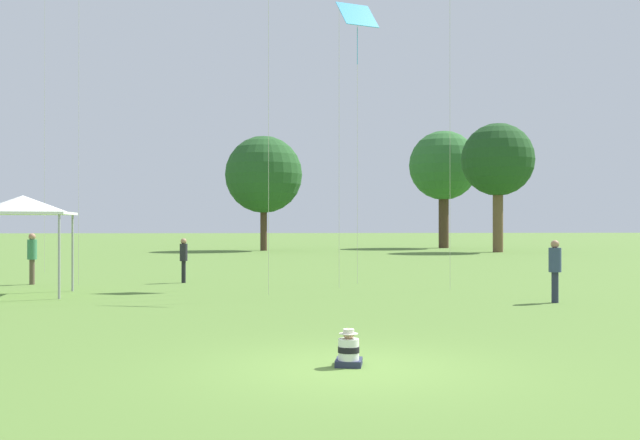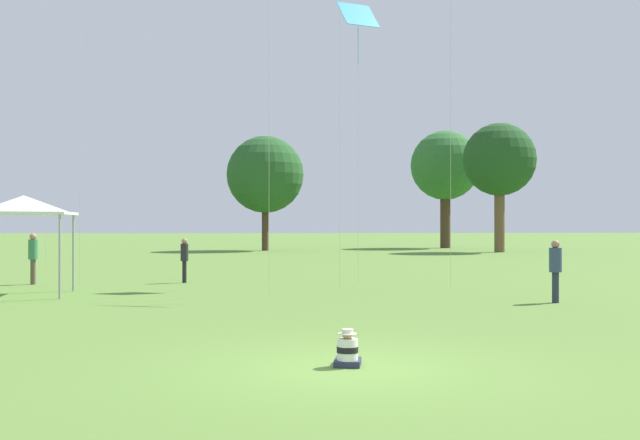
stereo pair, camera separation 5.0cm
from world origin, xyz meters
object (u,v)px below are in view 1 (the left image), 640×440
at_px(person_standing_1, 555,265).
at_px(kite_1, 357,19).
at_px(distant_tree_1, 444,166).
at_px(distant_tree_2, 498,161).
at_px(person_standing_0, 184,256).
at_px(seated_toddler, 349,351).
at_px(person_standing_3, 32,253).
at_px(distant_tree_0, 264,175).
at_px(canopy_tent, 23,206).

height_order(person_standing_1, kite_1, kite_1).
relative_size(person_standing_1, distant_tree_1, 0.17).
bearing_deg(distant_tree_2, person_standing_0, -126.61).
relative_size(seated_toddler, distant_tree_1, 0.06).
height_order(distant_tree_1, distant_tree_2, distant_tree_1).
relative_size(person_standing_3, distant_tree_0, 0.20).
relative_size(person_standing_0, distant_tree_2, 0.17).
relative_size(seated_toddler, canopy_tent, 0.19).
bearing_deg(person_standing_0, distant_tree_2, -19.94).
distance_m(person_standing_1, distant_tree_0, 40.51).
height_order(person_standing_1, distant_tree_1, distant_tree_1).
relative_size(distant_tree_0, distant_tree_2, 0.94).
distance_m(person_standing_1, kite_1, 11.95).
height_order(canopy_tent, kite_1, kite_1).
height_order(kite_1, distant_tree_2, kite_1).
xyz_separation_m(person_standing_1, distant_tree_1, (7.47, 44.45, 6.13)).
xyz_separation_m(canopy_tent, distant_tree_2, (24.65, 31.89, 4.17)).
xyz_separation_m(seated_toddler, person_standing_1, (6.65, 8.68, 0.80)).
bearing_deg(distant_tree_2, distant_tree_1, 101.24).
height_order(person_standing_0, canopy_tent, canopy_tent).
xyz_separation_m(canopy_tent, distant_tree_1, (22.77, 41.36, 4.44)).
bearing_deg(canopy_tent, person_standing_1, -11.44).
relative_size(canopy_tent, distant_tree_0, 0.34).
bearing_deg(distant_tree_1, kite_1, -107.89).
relative_size(person_standing_3, distant_tree_2, 0.19).
bearing_deg(distant_tree_0, distant_tree_2, -13.96).
bearing_deg(canopy_tent, distant_tree_0, 78.97).
height_order(seated_toddler, distant_tree_1, distant_tree_1).
relative_size(person_standing_3, kite_1, 0.18).
xyz_separation_m(seated_toddler, distant_tree_0, (-1.58, 48.03, 5.79)).
distance_m(kite_1, distant_tree_0, 32.84).
bearing_deg(distant_tree_0, person_standing_1, -78.19).
height_order(seated_toddler, person_standing_0, person_standing_0).
height_order(person_standing_0, person_standing_1, person_standing_1).
bearing_deg(distant_tree_1, person_standing_1, -99.54).
distance_m(person_standing_0, distant_tree_1, 41.66).
xyz_separation_m(canopy_tent, distant_tree_0, (7.06, 36.26, 3.31)).
distance_m(seated_toddler, distant_tree_1, 55.41).
height_order(person_standing_3, distant_tree_2, distant_tree_2).
height_order(person_standing_0, kite_1, kite_1).
height_order(person_standing_3, kite_1, kite_1).
height_order(person_standing_0, distant_tree_0, distant_tree_0).
bearing_deg(distant_tree_1, person_standing_3, -122.56).
xyz_separation_m(person_standing_3, canopy_tent, (1.00, -4.14, 1.61)).
distance_m(person_standing_1, person_standing_3, 17.83).
bearing_deg(person_standing_1, distant_tree_2, 140.46).
xyz_separation_m(person_standing_1, distant_tree_0, (-8.23, 39.35, 4.99)).
bearing_deg(person_standing_0, distant_tree_0, 11.71).
xyz_separation_m(person_standing_3, distant_tree_0, (8.06, 32.12, 4.92)).
height_order(person_standing_1, distant_tree_2, distant_tree_2).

